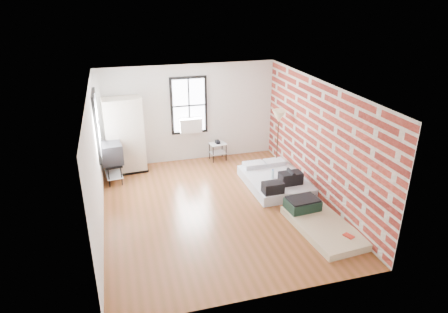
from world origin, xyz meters
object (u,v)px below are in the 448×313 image
object	(u,v)px
side_table	(218,147)
mattress_main	(275,180)
floor_lamp	(279,119)
mattress_bare	(318,221)
tv_stand	(112,154)
wardrobe	(125,136)

from	to	relation	value
side_table	mattress_main	bearing A→B (deg)	-64.50
side_table	floor_lamp	world-z (taller)	floor_lamp
mattress_main	mattress_bare	xyz separation A→B (m)	(0.17, -2.00, -0.04)
mattress_main	tv_stand	world-z (taller)	tv_stand
wardrobe	floor_lamp	bearing A→B (deg)	-18.82
floor_lamp	wardrobe	bearing A→B (deg)	164.97
mattress_main	mattress_bare	world-z (taller)	mattress_main
mattress_bare	tv_stand	xyz separation A→B (m)	(-4.13, 3.41, 0.63)
wardrobe	mattress_main	bearing A→B (deg)	-32.74
mattress_main	wardrobe	world-z (taller)	wardrobe
wardrobe	floor_lamp	distance (m)	4.15
wardrobe	side_table	world-z (taller)	wardrobe
mattress_main	wardrobe	size ratio (longest dim) A/B	0.94
mattress_main	mattress_bare	size ratio (longest dim) A/B	0.97
wardrobe	tv_stand	distance (m)	0.73
side_table	tv_stand	bearing A→B (deg)	-167.97
wardrobe	tv_stand	size ratio (longest dim) A/B	1.96
mattress_bare	floor_lamp	world-z (taller)	floor_lamp
mattress_bare	tv_stand	world-z (taller)	tv_stand
side_table	mattress_bare	bearing A→B (deg)	-74.20
mattress_bare	tv_stand	size ratio (longest dim) A/B	1.90
side_table	wardrobe	bearing A→B (deg)	-178.46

